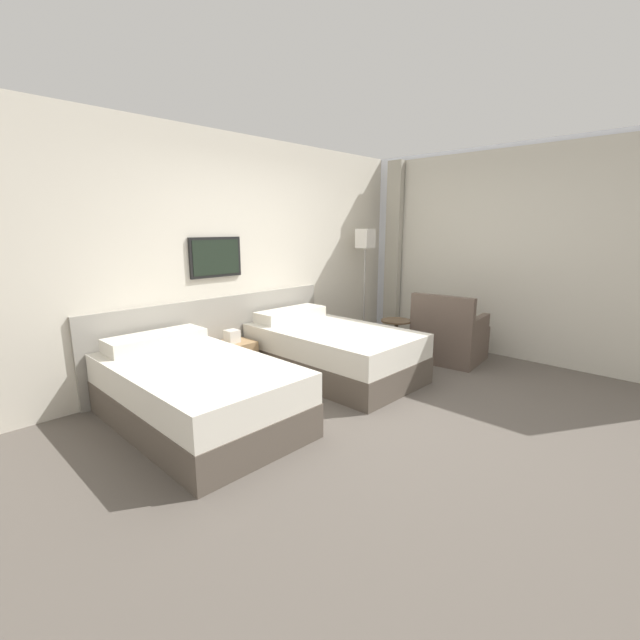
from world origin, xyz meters
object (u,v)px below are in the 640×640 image
floor_lamp (365,250)px  bed_near_window (332,351)px  nightstand (233,360)px  side_table (396,332)px  bed_near_door (196,392)px  armchair (449,339)px

floor_lamp → bed_near_window: bearing=-154.9°
nightstand → side_table: bearing=-24.5°
floor_lamp → side_table: bearing=-114.3°
bed_near_door → armchair: (3.19, -0.70, -0.00)m
floor_lamp → side_table: (-0.37, -0.83, -1.01)m
nightstand → floor_lamp: floor_lamp is taller
floor_lamp → side_table: 1.36m
bed_near_door → nightstand: bed_near_door is taller
bed_near_door → side_table: bearing=-3.3°
floor_lamp → armchair: 1.74m
floor_lamp → side_table: size_ratio=3.25×
floor_lamp → armchair: bearing=-89.0°
bed_near_door → floor_lamp: size_ratio=1.15×
nightstand → armchair: 2.71m
bed_near_door → floor_lamp: (3.16, 0.67, 1.07)m
bed_near_door → armchair: 3.26m
nightstand → floor_lamp: (2.29, -0.05, 1.14)m
nightstand → floor_lamp: 2.56m
bed_near_window → armchair: (1.45, -0.70, -0.00)m
nightstand → floor_lamp: bearing=-1.1°
nightstand → armchair: size_ratio=0.64×
bed_near_window → side_table: size_ratio=3.74×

